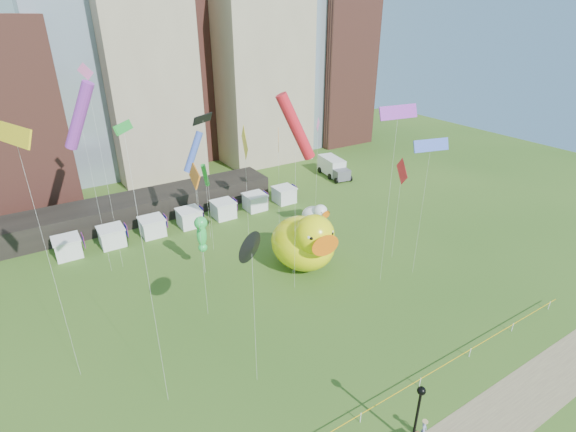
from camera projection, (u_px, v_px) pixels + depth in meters
ground at (360, 422)px, 30.64m from camera, size 160.00×160.00×0.00m
skyline at (128, 44)px, 69.10m from camera, size 101.00×23.00×68.00m
pavilion at (139, 207)px, 60.08m from camera, size 38.00×6.00×3.20m
vendor_tents at (190, 218)px, 58.13m from camera, size 33.24×2.80×2.40m
caution_tape at (361, 415)px, 30.35m from camera, size 50.00×0.06×0.90m
big_duck at (305, 241)px, 47.70m from camera, size 7.80×9.85×7.28m
small_duck at (316, 215)px, 58.10m from camera, size 3.62×4.48×3.27m
seahorse_green at (202, 231)px, 45.83m from camera, size 1.68×1.95×6.92m
seahorse_purple at (294, 248)px, 46.35m from camera, size 1.42×1.63×4.76m
lamppost at (418, 410)px, 27.63m from camera, size 0.56×0.56×5.38m
box_truck at (333, 167)px, 75.56m from camera, size 3.79×7.63×3.11m
woman at (424, 430)px, 29.21m from camera, size 0.64×0.55×1.49m
kite_0 at (402, 172)px, 46.64m from camera, size 1.07×2.72×12.14m
kite_1 at (88, 87)px, 40.46m from camera, size 1.26×1.01×22.06m
kite_2 at (203, 120)px, 45.77m from camera, size 2.81×1.94×16.45m
kite_3 at (125, 136)px, 23.74m from camera, size 1.31×1.48×20.88m
kite_4 at (15, 136)px, 26.24m from camera, size 1.94×3.76×20.13m
kite_5 at (193, 152)px, 47.21m from camera, size 2.68×0.95×14.62m
kite_6 at (195, 176)px, 35.55m from camera, size 1.27×3.64×14.64m
kite_7 at (398, 113)px, 39.04m from camera, size 4.04×1.12×18.67m
kite_8 at (296, 127)px, 38.18m from camera, size 3.73×2.36×20.13m
kite_9 at (318, 130)px, 50.16m from camera, size 1.22×1.09×15.24m
kite_10 at (252, 248)px, 28.98m from camera, size 1.80×1.27×13.00m
kite_11 at (205, 175)px, 51.78m from camera, size 1.56×1.85×10.12m
kite_12 at (245, 144)px, 45.26m from camera, size 1.10×3.46×15.67m
kite_13 at (431, 146)px, 41.97m from camera, size 3.85×1.44×15.12m
kite_14 at (278, 142)px, 50.80m from camera, size 1.66×2.73×14.14m
kite_15 at (79, 116)px, 41.01m from camera, size 3.93×2.93×20.63m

